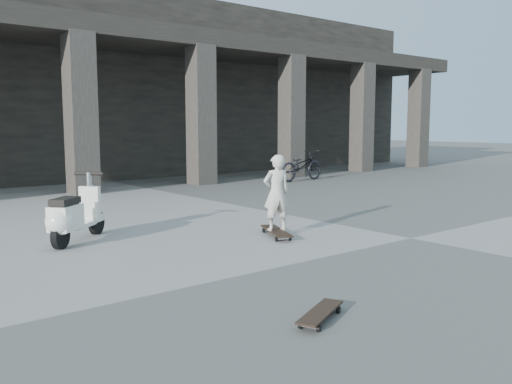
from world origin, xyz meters
TOP-DOWN VIEW (x-y plane):
  - ground at (0.00, 0.00)m, footprint 90.00×90.00m
  - colonnade at (-0.00, 13.77)m, footprint 28.00×8.82m
  - longboard at (-1.52, 1.40)m, footprint 0.62×1.01m
  - skateboard_spare at (-3.61, -1.59)m, footprint 0.74×0.47m
  - child at (-1.52, 1.40)m, footprint 0.49×0.40m
  - scooter at (-4.21, 2.82)m, footprint 1.18×1.05m
  - bicycle at (4.69, 7.30)m, footprint 1.83×0.75m

SIDE VIEW (x-z plane):
  - ground at x=0.00m, z-range 0.00..0.00m
  - skateboard_spare at x=-3.61m, z-range 0.02..0.11m
  - longboard at x=-1.52m, z-range 0.03..0.13m
  - scooter at x=-4.21m, z-range -0.11..0.91m
  - bicycle at x=4.69m, z-range 0.00..0.94m
  - child at x=-1.52m, z-range 0.10..1.27m
  - colonnade at x=0.00m, z-range 0.03..6.03m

